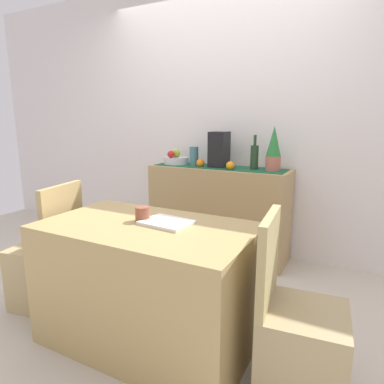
# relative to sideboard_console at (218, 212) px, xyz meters

# --- Properties ---
(ground_plane) EXTENTS (6.40, 6.40, 0.02)m
(ground_plane) POSITION_rel_sideboard_console_xyz_m (-0.07, -0.92, -0.45)
(ground_plane) COLOR beige
(ground_plane) RESTS_ON ground
(room_wall_rear) EXTENTS (6.40, 0.06, 2.70)m
(room_wall_rear) POSITION_rel_sideboard_console_xyz_m (-0.07, 0.26, 0.91)
(room_wall_rear) COLOR silver
(room_wall_rear) RESTS_ON ground
(sideboard_console) EXTENTS (1.35, 0.42, 0.88)m
(sideboard_console) POSITION_rel_sideboard_console_xyz_m (0.00, 0.00, 0.00)
(sideboard_console) COLOR tan
(sideboard_console) RESTS_ON ground
(table_runner) EXTENTS (1.27, 0.32, 0.01)m
(table_runner) POSITION_rel_sideboard_console_xyz_m (0.00, 0.00, 0.44)
(table_runner) COLOR #195537
(table_runner) RESTS_ON sideboard_console
(fruit_bowl) EXTENTS (0.26, 0.26, 0.07)m
(fruit_bowl) POSITION_rel_sideboard_console_xyz_m (-0.47, 0.00, 0.48)
(fruit_bowl) COLOR silver
(fruit_bowl) RESTS_ON table_runner
(apple_upper) EXTENTS (0.07, 0.07, 0.07)m
(apple_upper) POSITION_rel_sideboard_console_xyz_m (-0.47, 0.01, 0.55)
(apple_upper) COLOR #8CA42F
(apple_upper) RESTS_ON fruit_bowl
(apple_right) EXTENTS (0.07, 0.07, 0.07)m
(apple_right) POSITION_rel_sideboard_console_xyz_m (-0.49, -0.08, 0.55)
(apple_right) COLOR red
(apple_right) RESTS_ON fruit_bowl
(apple_left) EXTENTS (0.08, 0.08, 0.08)m
(apple_left) POSITION_rel_sideboard_console_xyz_m (-0.51, 0.06, 0.55)
(apple_left) COLOR gold
(apple_left) RESTS_ON fruit_bowl
(wine_bottle) EXTENTS (0.07, 0.07, 0.31)m
(wine_bottle) POSITION_rel_sideboard_console_xyz_m (0.34, 0.00, 0.56)
(wine_bottle) COLOR #213921
(wine_bottle) RESTS_ON sideboard_console
(coffee_maker) EXTENTS (0.16, 0.18, 0.34)m
(coffee_maker) POSITION_rel_sideboard_console_xyz_m (-0.00, 0.00, 0.61)
(coffee_maker) COLOR black
(coffee_maker) RESTS_ON sideboard_console
(ceramic_vase) EXTENTS (0.09, 0.09, 0.19)m
(ceramic_vase) POSITION_rel_sideboard_console_xyz_m (-0.27, 0.00, 0.53)
(ceramic_vase) COLOR #457781
(ceramic_vase) RESTS_ON sideboard_console
(potted_plant) EXTENTS (0.13, 0.13, 0.39)m
(potted_plant) POSITION_rel_sideboard_console_xyz_m (0.51, 0.00, 0.64)
(potted_plant) COLOR #B56350
(potted_plant) RESTS_ON sideboard_console
(orange_loose_far) EXTENTS (0.08, 0.08, 0.08)m
(orange_loose_far) POSITION_rel_sideboard_console_xyz_m (-0.17, -0.07, 0.48)
(orange_loose_far) COLOR orange
(orange_loose_far) RESTS_ON sideboard_console
(orange_loose_end) EXTENTS (0.08, 0.08, 0.08)m
(orange_loose_end) POSITION_rel_sideboard_console_xyz_m (0.15, -0.10, 0.48)
(orange_loose_end) COLOR orange
(orange_loose_end) RESTS_ON sideboard_console
(dining_table) EXTENTS (1.23, 0.71, 0.74)m
(dining_table) POSITION_rel_sideboard_console_xyz_m (0.16, -1.43, -0.07)
(dining_table) COLOR tan
(dining_table) RESTS_ON ground
(open_book) EXTENTS (0.30, 0.23, 0.02)m
(open_book) POSITION_rel_sideboard_console_xyz_m (0.26, -1.36, 0.31)
(open_book) COLOR white
(open_book) RESTS_ON dining_table
(coffee_cup) EXTENTS (0.09, 0.09, 0.09)m
(coffee_cup) POSITION_rel_sideboard_console_xyz_m (0.10, -1.38, 0.34)
(coffee_cup) COLOR brown
(coffee_cup) RESTS_ON dining_table
(chair_near_window) EXTENTS (0.46, 0.46, 0.90)m
(chair_near_window) POSITION_rel_sideboard_console_xyz_m (-0.72, -1.42, -0.17)
(chair_near_window) COLOR tan
(chair_near_window) RESTS_ON ground
(chair_by_corner) EXTENTS (0.44, 0.44, 0.90)m
(chair_by_corner) POSITION_rel_sideboard_console_xyz_m (1.04, -1.43, -0.17)
(chair_by_corner) COLOR tan
(chair_by_corner) RESTS_ON ground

